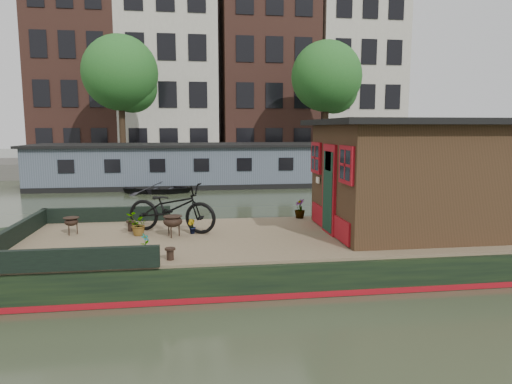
{
  "coord_description": "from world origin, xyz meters",
  "views": [
    {
      "loc": [
        -2.46,
        -9.26,
        2.88
      ],
      "look_at": [
        -1.08,
        0.5,
        1.5
      ],
      "focal_mm": 32.0,
      "sensor_mm": 36.0,
      "label": 1
    }
  ],
  "objects": [
    {
      "name": "ground",
      "position": [
        0.0,
        0.0,
        0.0
      ],
      "size": [
        120.0,
        120.0,
        0.0
      ],
      "primitive_type": "plane",
      "color": "#2E3522",
      "rests_on": "ground"
    },
    {
      "name": "houseboat_hull",
      "position": [
        -1.33,
        0.0,
        0.27
      ],
      "size": [
        14.01,
        4.02,
        0.6
      ],
      "color": "black",
      "rests_on": "ground"
    },
    {
      "name": "houseboat_deck",
      "position": [
        0.0,
        0.0,
        0.62
      ],
      "size": [
        11.8,
        3.8,
        0.05
      ],
      "primitive_type": "cube",
      "color": "#78614A",
      "rests_on": "houseboat_hull"
    },
    {
      "name": "bow_bulwark",
      "position": [
        -5.07,
        0.0,
        0.82
      ],
      "size": [
        3.0,
        4.0,
        0.35
      ],
      "color": "black",
      "rests_on": "houseboat_deck"
    },
    {
      "name": "cabin",
      "position": [
        2.19,
        0.0,
        1.88
      ],
      "size": [
        4.0,
        3.5,
        2.42
      ],
      "color": "black",
      "rests_on": "houseboat_deck"
    },
    {
      "name": "bicycle",
      "position": [
        -2.9,
        0.59,
        1.18
      ],
      "size": [
        2.13,
        1.43,
        1.06
      ],
      "primitive_type": "imported",
      "rotation": [
        0.0,
        0.0,
        1.17
      ],
      "color": "black",
      "rests_on": "houseboat_deck"
    },
    {
      "name": "potted_plant_b",
      "position": [
        -2.48,
        0.36,
        0.81
      ],
      "size": [
        0.22,
        0.21,
        0.31
      ],
      "primitive_type": "imported",
      "rotation": [
        0.0,
        0.0,
        2.48
      ],
      "color": "brown",
      "rests_on": "houseboat_deck"
    },
    {
      "name": "potted_plant_c",
      "position": [
        -3.6,
        0.34,
        0.89
      ],
      "size": [
        0.57,
        0.55,
        0.48
      ],
      "primitive_type": "imported",
      "rotation": [
        0.0,
        0.0,
        3.79
      ],
      "color": "brown",
      "rests_on": "houseboat_deck"
    },
    {
      "name": "potted_plant_d",
      "position": [
        0.2,
        1.7,
        0.89
      ],
      "size": [
        0.33,
        0.33,
        0.48
      ],
      "primitive_type": "imported",
      "rotation": [
        0.0,
        0.0,
        4.98
      ],
      "color": "#9E5F2B",
      "rests_on": "houseboat_deck"
    },
    {
      "name": "potted_plant_e",
      "position": [
        -3.33,
        -0.93,
        0.81
      ],
      "size": [
        0.2,
        0.21,
        0.32
      ],
      "primitive_type": "imported",
      "rotation": [
        0.0,
        0.0,
        0.91
      ],
      "color": "brown",
      "rests_on": "houseboat_deck"
    },
    {
      "name": "brazier_front",
      "position": [
        -5.0,
        0.64,
        0.84
      ],
      "size": [
        0.42,
        0.42,
        0.37
      ],
      "primitive_type": null,
      "rotation": [
        0.0,
        0.0,
        0.25
      ],
      "color": "black",
      "rests_on": "houseboat_deck"
    },
    {
      "name": "brazier_rear",
      "position": [
        -2.87,
        0.14,
        0.87
      ],
      "size": [
        0.42,
        0.42,
        0.44
      ],
      "primitive_type": null,
      "rotation": [
        0.0,
        0.0,
        -0.03
      ],
      "color": "black",
      "rests_on": "houseboat_deck"
    },
    {
      "name": "bollard_port",
      "position": [
        -3.8,
        0.79,
        0.77
      ],
      "size": [
        0.2,
        0.2,
        0.23
      ],
      "primitive_type": "cylinder",
      "color": "black",
      "rests_on": "houseboat_deck"
    },
    {
      "name": "bollard_stbd",
      "position": [
        -2.85,
        -1.57,
        0.75
      ],
      "size": [
        0.18,
        0.18,
        0.21
      ],
      "primitive_type": "cylinder",
      "color": "black",
      "rests_on": "houseboat_deck"
    },
    {
      "name": "dinghy",
      "position": [
        -3.92,
        11.5,
        0.32
      ],
      "size": [
        3.39,
        2.7,
        0.63
      ],
      "primitive_type": "imported",
      "rotation": [
        0.0,
        0.0,
        1.38
      ],
      "color": "black",
      "rests_on": "ground"
    },
    {
      "name": "far_houseboat",
      "position": [
        0.0,
        14.0,
        0.97
      ],
      "size": [
        20.4,
        4.4,
        2.11
      ],
      "color": "#4A5363",
      "rests_on": "ground"
    },
    {
      "name": "quay",
      "position": [
        0.0,
        20.5,
        0.45
      ],
      "size": [
        60.0,
        6.0,
        0.9
      ],
      "primitive_type": "cube",
      "color": "#47443F",
      "rests_on": "ground"
    },
    {
      "name": "townhouse_row",
      "position": [
        0.15,
        27.5,
        7.9
      ],
      "size": [
        27.25,
        8.0,
        16.5
      ],
      "color": "brown",
      "rests_on": "ground"
    },
    {
      "name": "tree_left",
      "position": [
        -6.36,
        19.07,
        5.89
      ],
      "size": [
        4.4,
        4.4,
        7.4
      ],
      "color": "#332316",
      "rests_on": "quay"
    },
    {
      "name": "tree_right",
      "position": [
        6.14,
        19.07,
        5.89
      ],
      "size": [
        4.4,
        4.4,
        7.4
      ],
      "color": "#332316",
      "rests_on": "quay"
    }
  ]
}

